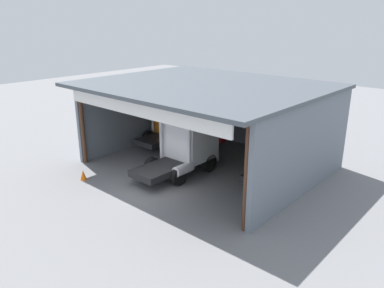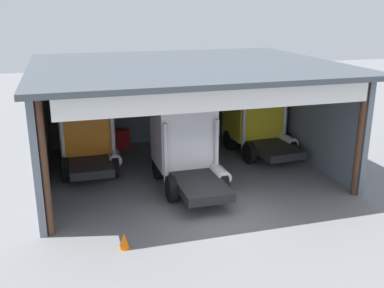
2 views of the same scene
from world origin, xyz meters
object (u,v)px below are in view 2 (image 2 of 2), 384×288
object	(u,v)px
truck_orange_right_bay	(87,133)
truck_white_left_bay	(186,144)
oil_drum	(209,133)
truck_yellow_center_left_bay	(256,116)
traffic_cone	(124,241)
tool_cart	(121,139)

from	to	relation	value
truck_orange_right_bay	truck_white_left_bay	size ratio (longest dim) A/B	0.83
truck_orange_right_bay	oil_drum	xyz separation A→B (m)	(6.88, 2.71, -1.31)
truck_yellow_center_left_bay	truck_white_left_bay	bearing A→B (deg)	-149.31
oil_drum	traffic_cone	distance (m)	12.23
truck_orange_right_bay	truck_yellow_center_left_bay	xyz separation A→B (m)	(8.65, 0.27, 0.15)
truck_orange_right_bay	tool_cart	xyz separation A→B (m)	(1.88, 2.80, -1.26)
tool_cart	traffic_cone	xyz separation A→B (m)	(-1.31, -10.56, -0.22)
truck_yellow_center_left_bay	oil_drum	distance (m)	3.35
truck_white_left_bay	truck_yellow_center_left_bay	bearing A→B (deg)	34.13
truck_yellow_center_left_bay	oil_drum	xyz separation A→B (m)	(-1.77, 2.44, -1.46)
truck_yellow_center_left_bay	traffic_cone	distance (m)	11.52
truck_yellow_center_left_bay	traffic_cone	bearing A→B (deg)	-138.94
traffic_cone	truck_orange_right_bay	bearing A→B (deg)	94.15
truck_orange_right_bay	oil_drum	distance (m)	7.51
truck_yellow_center_left_bay	oil_drum	size ratio (longest dim) A/B	5.57
truck_yellow_center_left_bay	oil_drum	bearing A→B (deg)	122.29
truck_orange_right_bay	traffic_cone	xyz separation A→B (m)	(0.56, -7.76, -1.48)
oil_drum	traffic_cone	world-z (taller)	oil_drum
truck_white_left_bay	tool_cart	bearing A→B (deg)	109.48
tool_cart	oil_drum	bearing A→B (deg)	-1.03
truck_yellow_center_left_bay	traffic_cone	xyz separation A→B (m)	(-8.09, -8.03, -1.63)
truck_orange_right_bay	traffic_cone	bearing A→B (deg)	-85.64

